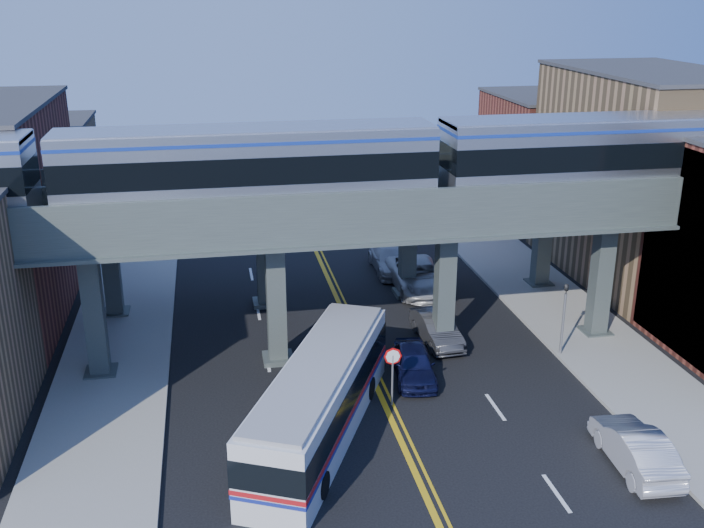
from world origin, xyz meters
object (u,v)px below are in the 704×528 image
Objects in this scene: car_lane_b at (437,329)px; car_lane_c at (418,276)px; traffic_signal at (564,312)px; transit_bus at (320,400)px; car_lane_a at (414,363)px; car_lane_d at (390,259)px; transit_train at (248,165)px; stop_sign at (393,367)px; car_parked_curb at (635,448)px.

car_lane_c is (0.95, 6.98, 0.14)m from car_lane_b.
traffic_signal reaches higher than transit_bus.
transit_bus is 1.92× the size of car_lane_c.
car_lane_a is 14.08m from car_lane_d.
transit_train reaches higher than traffic_signal.
transit_train is 12.11× the size of traffic_signal.
car_lane_c is at bearing 70.20° from stop_sign.
car_lane_c is 18.82m from car_parked_curb.
transit_bus is at bearing -118.58° from car_lane_c.
traffic_signal is at bearing -43.51° from transit_bus.
stop_sign is 0.64× the size of traffic_signal.
traffic_signal is at bearing -94.38° from car_parked_curb.
stop_sign is (5.29, -5.00, -7.60)m from transit_train.
car_lane_d is (6.97, 17.86, -0.81)m from transit_bus.
transit_bus is 2.51× the size of car_parked_curb.
car_lane_a is at bearing -124.10° from car_lane_b.
traffic_signal is at bearing -67.33° from car_lane_d.
car_lane_b is at bearing -17.87° from transit_bus.
car_lane_c is 1.19× the size of car_lane_d.
car_lane_b is (-5.32, 2.60, -1.58)m from traffic_signal.
transit_train is at bearing -142.38° from car_lane_c.
transit_bus is 10.14m from car_lane_b.
car_lane_a is (1.50, 2.14, -1.03)m from stop_sign.
stop_sign is at bearing -117.88° from car_lane_a.
car_lane_a is 10.19m from car_parked_curb.
car_lane_d is at bearing 77.09° from stop_sign.
car_lane_d is (3.68, 16.05, -1.01)m from stop_sign.
car_parked_curb is (10.94, -4.18, -0.79)m from transit_bus.
car_lane_c is at bearing -3.56° from transit_bus.
stop_sign is 0.51× the size of car_lane_d.
traffic_signal is 0.35× the size of transit_bus.
car_lane_c is (9.82, 7.58, -8.51)m from transit_train.
car_lane_b is at bearing 3.87° from transit_train.
transit_bus is 19.19m from car_lane_d.
car_lane_b is 0.93× the size of car_parked_curb.
car_lane_b is at bearing -67.06° from car_parked_curb.
car_lane_a is (6.79, -2.86, -8.64)m from transit_train.
car_lane_d is (-0.85, 3.47, -0.11)m from car_lane_c.
car_parked_curb is at bearing -38.07° from stop_sign.
car_lane_d is at bearing 103.71° from car_lane_c.
stop_sign is 13.40m from car_lane_c.
car_lane_c is at bearing -75.37° from car_lane_d.
car_lane_d is at bearing -76.21° from car_parked_curb.
car_lane_b is at bearing 66.10° from car_lane_a.
car_lane_c is at bearing 37.67° from transit_train.
traffic_signal is (14.19, -2.00, -7.06)m from transit_train.
car_parked_curb is at bearing -78.94° from car_lane_d.
traffic_signal is 0.66× the size of car_lane_c.
car_parked_curb is (7.64, -5.98, -0.98)m from stop_sign.
car_lane_a is 4.03m from car_lane_b.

